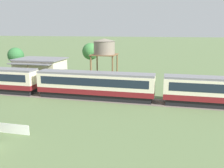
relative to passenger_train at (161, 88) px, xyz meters
The scene contains 6 objects.
passenger_train is the anchor object (origin of this frame).
railway_track 3.17m from the passenger_train, ahead, with size 139.42×3.60×0.04m.
station_building 27.66m from the passenger_train, 156.55° to the left, with size 9.92×8.56×4.50m.
water_tower 15.58m from the passenger_train, 138.28° to the left, with size 4.66×4.66×8.81m.
yard_tree_1 36.60m from the passenger_train, 156.62° to the left, with size 3.66×3.66×6.40m.
yard_tree_2 24.95m from the passenger_train, 132.10° to the left, with size 3.86×3.86×7.44m.
Camera 1 is at (-12.43, -32.20, 10.55)m, focal length 38.00 mm.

